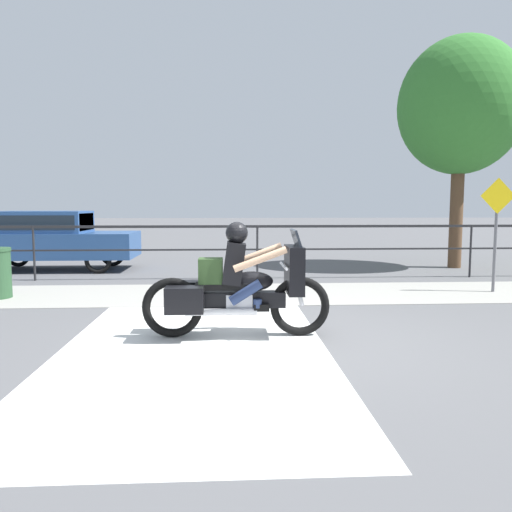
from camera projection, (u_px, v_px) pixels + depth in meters
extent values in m
plane|color=#565659|center=(281.00, 341.00, 6.34)|extent=(120.00, 120.00, 0.00)
cube|color=#99968E|center=(263.00, 294.00, 9.72)|extent=(44.00, 2.40, 0.01)
cube|color=silver|center=(195.00, 347.00, 6.09)|extent=(3.19, 6.00, 0.01)
cube|color=#232326|center=(257.00, 226.00, 11.56)|extent=(36.00, 0.04, 0.06)
cube|color=#232326|center=(257.00, 249.00, 11.61)|extent=(36.00, 0.03, 0.04)
cylinder|color=#232326|center=(34.00, 253.00, 11.35)|extent=(0.05, 0.05, 1.26)
cylinder|color=#232326|center=(257.00, 252.00, 11.62)|extent=(0.05, 0.05, 1.26)
cylinder|color=#232326|center=(471.00, 251.00, 11.89)|extent=(0.05, 0.05, 1.26)
torus|color=black|center=(300.00, 306.00, 6.58)|extent=(0.79, 0.11, 0.79)
torus|color=black|center=(172.00, 308.00, 6.49)|extent=(0.79, 0.11, 0.79)
cube|color=black|center=(237.00, 299.00, 6.52)|extent=(1.27, 0.22, 0.20)
cube|color=silver|center=(239.00, 303.00, 6.53)|extent=(0.34, 0.26, 0.26)
ellipsoid|color=black|center=(252.00, 281.00, 6.51)|extent=(0.56, 0.30, 0.26)
cube|color=black|center=(224.00, 286.00, 6.50)|extent=(0.74, 0.28, 0.08)
cube|color=black|center=(294.00, 270.00, 6.52)|extent=(0.20, 0.64, 0.62)
cube|color=#1E232B|center=(296.00, 238.00, 6.48)|extent=(0.10, 0.54, 0.24)
cylinder|color=silver|center=(284.00, 266.00, 6.51)|extent=(0.04, 0.70, 0.04)
cylinder|color=silver|center=(221.00, 312.00, 6.37)|extent=(0.92, 0.09, 0.09)
cube|color=black|center=(184.00, 300.00, 6.24)|extent=(0.48, 0.28, 0.33)
cube|color=black|center=(188.00, 293.00, 6.72)|extent=(0.48, 0.28, 0.33)
cylinder|color=silver|center=(298.00, 288.00, 6.55)|extent=(0.17, 0.06, 0.49)
cube|color=black|center=(234.00, 263.00, 6.47)|extent=(0.31, 0.36, 0.57)
sphere|color=tan|center=(237.00, 235.00, 6.44)|extent=(0.23, 0.23, 0.23)
sphere|color=black|center=(237.00, 233.00, 6.43)|extent=(0.29, 0.29, 0.29)
cylinder|color=navy|center=(246.00, 292.00, 6.37)|extent=(0.44, 0.13, 0.34)
cylinder|color=navy|center=(258.00, 303.00, 6.39)|extent=(0.11, 0.11, 0.11)
cube|color=black|center=(261.00, 308.00, 6.40)|extent=(0.20, 0.10, 0.09)
cylinder|color=navy|center=(245.00, 288.00, 6.67)|extent=(0.44, 0.13, 0.34)
cylinder|color=navy|center=(256.00, 299.00, 6.69)|extent=(0.11, 0.11, 0.11)
cube|color=black|center=(260.00, 303.00, 6.70)|extent=(0.20, 0.10, 0.09)
cylinder|color=tan|center=(260.00, 259.00, 6.18)|extent=(0.68, 0.09, 0.33)
cylinder|color=tan|center=(257.00, 255.00, 6.78)|extent=(0.68, 0.09, 0.33)
cube|color=#2D4723|center=(211.00, 271.00, 6.47)|extent=(0.31, 0.27, 0.33)
cube|color=#284C84|center=(55.00, 245.00, 13.20)|extent=(4.22, 1.70, 0.66)
cube|color=#284C84|center=(44.00, 222.00, 13.13)|extent=(2.19, 1.50, 0.56)
cube|color=#19232D|center=(86.00, 222.00, 13.18)|extent=(0.04, 1.33, 0.45)
cube|color=#19232D|center=(44.00, 222.00, 13.13)|extent=(2.02, 1.53, 0.37)
torus|color=black|center=(98.00, 260.00, 12.53)|extent=(0.68, 0.11, 0.68)
torus|color=black|center=(112.00, 254.00, 14.08)|extent=(0.68, 0.11, 0.68)
torus|color=black|center=(18.00, 255.00, 13.94)|extent=(0.68, 0.11, 0.68)
cylinder|color=slate|center=(495.00, 241.00, 9.81)|extent=(0.06, 0.06, 2.05)
cube|color=yellow|center=(498.00, 196.00, 9.70)|extent=(0.69, 0.02, 0.69)
cylinder|color=brown|center=(456.00, 213.00, 13.64)|extent=(0.35, 0.35, 3.00)
ellipsoid|color=#33752D|center=(461.00, 106.00, 13.35)|extent=(3.30, 3.30, 3.63)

